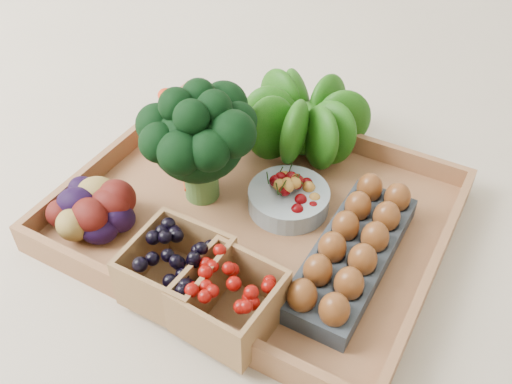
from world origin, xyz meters
The scene contains 10 objects.
ground centered at (0.00, 0.00, 0.00)m, with size 4.00×4.00×0.00m, color beige.
tray centered at (0.00, 0.00, 0.01)m, with size 0.55×0.45×0.01m, color #9E6A42.
carrots centered at (-0.19, 0.08, 0.04)m, with size 0.18×0.13×0.04m, color red, non-canonical shape.
lettuce centered at (-0.01, 0.18, 0.09)m, with size 0.14×0.14×0.14m, color #124A0B.
broccoli centered at (-0.10, 0.00, 0.08)m, with size 0.18×0.18×0.14m, color black, non-canonical shape.
cherry_bowl centered at (0.04, 0.04, 0.03)m, with size 0.13×0.13×0.03m, color #8C9EA5.
egg_carton centered at (0.16, -0.02, 0.03)m, with size 0.10×0.28×0.03m, color #373E46.
potatoes centered at (-0.20, -0.13, 0.06)m, with size 0.16×0.16×0.09m, color #430D0A, non-canonical shape.
punnet_blackberry centered at (-0.02, -0.18, 0.06)m, with size 0.12×0.12×0.08m, color black.
punnet_raspberry centered at (0.07, -0.19, 0.05)m, with size 0.11×0.11×0.08m, color #730805.
Camera 1 is at (0.30, -0.54, 0.63)m, focal length 40.00 mm.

